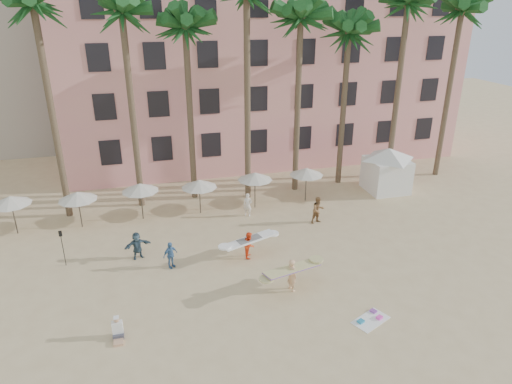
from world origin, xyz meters
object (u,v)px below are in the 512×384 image
object	(u,v)px
cabana	(387,166)
carrier_yellow	(292,273)
carrier_white	(249,244)
pink_hotel	(259,69)

from	to	relation	value
cabana	carrier_yellow	world-z (taller)	cabana
carrier_yellow	carrier_white	xyz separation A→B (m)	(-1.32, 3.83, -0.15)
pink_hotel	carrier_white	bearing A→B (deg)	-106.78
cabana	carrier_white	world-z (taller)	cabana
cabana	carrier_yellow	bearing A→B (deg)	-136.69
cabana	carrier_yellow	distance (m)	16.05
pink_hotel	carrier_yellow	size ratio (longest dim) A/B	10.47
pink_hotel	carrier_yellow	world-z (taller)	pink_hotel
cabana	carrier_white	distance (m)	14.87
pink_hotel	cabana	bearing A→B (deg)	-62.33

